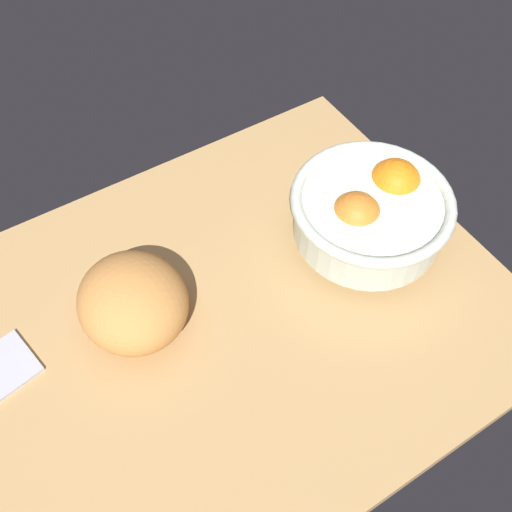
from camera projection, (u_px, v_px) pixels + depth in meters
ground_plane at (204, 330)px, 75.49cm from camera, size 80.32×58.15×3.00cm
fruit_bowl at (369, 210)px, 77.87cm from camera, size 21.96×21.96×10.71cm
bread_loaf at (133, 302)px, 70.81cm from camera, size 14.09×15.23×9.46cm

